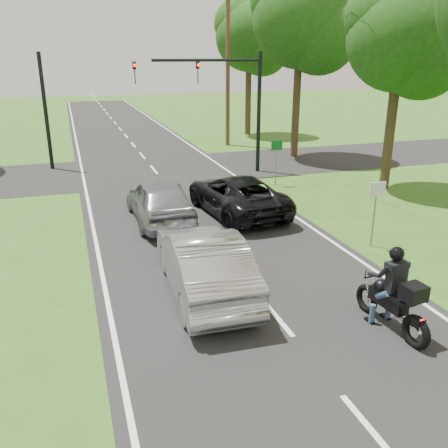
{
  "coord_description": "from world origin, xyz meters",
  "views": [
    {
      "loc": [
        -4.19,
        -8.97,
        5.76
      ],
      "look_at": [
        -0.28,
        3.0,
        1.3
      ],
      "focal_mm": 38.0,
      "sensor_mm": 36.0,
      "label": 1
    }
  ],
  "objects_px": {
    "silver_suv": "(159,200)",
    "sign_green": "(277,152)",
    "motorcycle_rider": "(394,298)",
    "silver_sedan": "(204,262)",
    "traffic_signal": "(224,91)",
    "dark_suv": "(236,194)",
    "utility_pole_far": "(228,67)",
    "sign_white": "(376,199)"
  },
  "relations": [
    {
      "from": "utility_pole_far",
      "to": "traffic_signal",
      "type": "bearing_deg",
      "value": -109.68
    },
    {
      "from": "silver_sedan",
      "to": "silver_suv",
      "type": "relative_size",
      "value": 1.04
    },
    {
      "from": "motorcycle_rider",
      "to": "traffic_signal",
      "type": "xyz_separation_m",
      "value": [
        1.13,
        15.39,
        3.36
      ]
    },
    {
      "from": "utility_pole_far",
      "to": "motorcycle_rider",
      "type": "bearing_deg",
      "value": -99.69
    },
    {
      "from": "silver_suv",
      "to": "utility_pole_far",
      "type": "height_order",
      "value": "utility_pole_far"
    },
    {
      "from": "dark_suv",
      "to": "silver_sedan",
      "type": "distance_m",
      "value": 6.63
    },
    {
      "from": "silver_suv",
      "to": "motorcycle_rider",
      "type": "bearing_deg",
      "value": 110.78
    },
    {
      "from": "motorcycle_rider",
      "to": "traffic_signal",
      "type": "relative_size",
      "value": 0.36
    },
    {
      "from": "sign_green",
      "to": "motorcycle_rider",
      "type": "bearing_deg",
      "value": -102.29
    },
    {
      "from": "dark_suv",
      "to": "utility_pole_far",
      "type": "relative_size",
      "value": 0.53
    },
    {
      "from": "traffic_signal",
      "to": "utility_pole_far",
      "type": "bearing_deg",
      "value": 70.32
    },
    {
      "from": "motorcycle_rider",
      "to": "silver_suv",
      "type": "xyz_separation_m",
      "value": [
        -3.49,
        8.89,
        0.05
      ]
    },
    {
      "from": "sign_green",
      "to": "sign_white",
      "type": "bearing_deg",
      "value": -91.43
    },
    {
      "from": "motorcycle_rider",
      "to": "dark_suv",
      "type": "distance_m",
      "value": 8.96
    },
    {
      "from": "motorcycle_rider",
      "to": "utility_pole_far",
      "type": "bearing_deg",
      "value": 75.68
    },
    {
      "from": "traffic_signal",
      "to": "sign_green",
      "type": "height_order",
      "value": "traffic_signal"
    },
    {
      "from": "dark_suv",
      "to": "sign_green",
      "type": "xyz_separation_m",
      "value": [
        3.18,
        3.42,
        0.84
      ]
    },
    {
      "from": "motorcycle_rider",
      "to": "traffic_signal",
      "type": "height_order",
      "value": "traffic_signal"
    },
    {
      "from": "silver_suv",
      "to": "sign_white",
      "type": "relative_size",
      "value": 2.26
    },
    {
      "from": "dark_suv",
      "to": "traffic_signal",
      "type": "relative_size",
      "value": 0.84
    },
    {
      "from": "traffic_signal",
      "to": "sign_white",
      "type": "bearing_deg",
      "value": -82.95
    },
    {
      "from": "dark_suv",
      "to": "utility_pole_far",
      "type": "distance_m",
      "value": 15.73
    },
    {
      "from": "silver_sedan",
      "to": "silver_suv",
      "type": "bearing_deg",
      "value": -87.29
    },
    {
      "from": "motorcycle_rider",
      "to": "sign_green",
      "type": "distance_m",
      "value": 12.69
    },
    {
      "from": "silver_suv",
      "to": "sign_white",
      "type": "bearing_deg",
      "value": 142.28
    },
    {
      "from": "motorcycle_rider",
      "to": "sign_green",
      "type": "relative_size",
      "value": 1.09
    },
    {
      "from": "dark_suv",
      "to": "sign_green",
      "type": "relative_size",
      "value": 2.51
    },
    {
      "from": "silver_sedan",
      "to": "traffic_signal",
      "type": "relative_size",
      "value": 0.78
    },
    {
      "from": "traffic_signal",
      "to": "utility_pole_far",
      "type": "xyz_separation_m",
      "value": [
        2.86,
        8.0,
        0.95
      ]
    },
    {
      "from": "dark_suv",
      "to": "sign_green",
      "type": "distance_m",
      "value": 4.75
    },
    {
      "from": "utility_pole_far",
      "to": "sign_white",
      "type": "distance_m",
      "value": 19.39
    },
    {
      "from": "silver_suv",
      "to": "sign_white",
      "type": "distance_m",
      "value": 7.54
    },
    {
      "from": "traffic_signal",
      "to": "silver_suv",
      "type": "bearing_deg",
      "value": -125.46
    },
    {
      "from": "silver_suv",
      "to": "sign_green",
      "type": "xyz_separation_m",
      "value": [
        6.19,
        3.48,
        0.77
      ]
    },
    {
      "from": "silver_sedan",
      "to": "dark_suv",
      "type": "bearing_deg",
      "value": -114.25
    },
    {
      "from": "sign_green",
      "to": "silver_sedan",
      "type": "bearing_deg",
      "value": -123.43
    },
    {
      "from": "dark_suv",
      "to": "sign_white",
      "type": "distance_m",
      "value": 5.53
    },
    {
      "from": "silver_suv",
      "to": "utility_pole_far",
      "type": "distance_m",
      "value": 16.86
    },
    {
      "from": "motorcycle_rider",
      "to": "utility_pole_far",
      "type": "height_order",
      "value": "utility_pole_far"
    },
    {
      "from": "dark_suv",
      "to": "silver_suv",
      "type": "height_order",
      "value": "silver_suv"
    },
    {
      "from": "silver_sedan",
      "to": "utility_pole_far",
      "type": "relative_size",
      "value": 0.5
    },
    {
      "from": "silver_suv",
      "to": "traffic_signal",
      "type": "relative_size",
      "value": 0.75
    }
  ]
}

